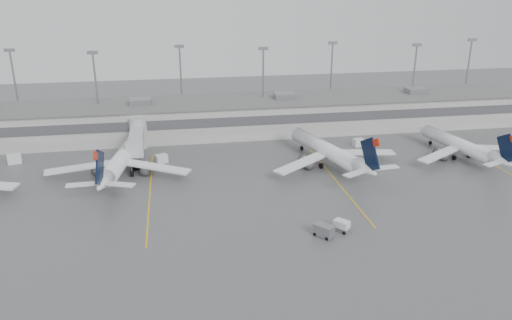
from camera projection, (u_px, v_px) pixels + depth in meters
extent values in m
plane|color=#545457|center=(271.00, 252.00, 70.90)|extent=(260.00, 260.00, 0.00)
cube|color=#9B9B96|center=(225.00, 117.00, 123.09)|extent=(150.00, 16.00, 8.00)
cube|color=#47474C|center=(228.00, 122.00, 115.31)|extent=(150.00, 0.15, 2.20)
cube|color=#606060|center=(224.00, 101.00, 121.68)|extent=(152.00, 17.00, 0.30)
cube|color=slate|center=(416.00, 91.00, 129.35)|extent=(5.00, 4.00, 1.30)
cylinder|color=gray|center=(16.00, 92.00, 121.85)|extent=(0.44, 0.44, 20.00)
cube|color=slate|center=(9.00, 50.00, 118.30)|extent=(2.40, 0.50, 0.80)
cylinder|color=gray|center=(97.00, 96.00, 118.09)|extent=(0.44, 0.44, 20.00)
cube|color=slate|center=(92.00, 53.00, 114.54)|extent=(2.40, 0.50, 0.80)
cylinder|color=gray|center=(181.00, 87.00, 128.19)|extent=(0.44, 0.44, 20.00)
cube|color=slate|center=(179.00, 46.00, 124.64)|extent=(2.40, 0.50, 0.80)
cylinder|color=gray|center=(263.00, 90.00, 124.44)|extent=(0.44, 0.44, 20.00)
cube|color=slate|center=(263.00, 49.00, 120.89)|extent=(2.40, 0.50, 0.80)
cylinder|color=gray|center=(331.00, 81.00, 134.54)|extent=(0.44, 0.44, 20.00)
cube|color=slate|center=(333.00, 43.00, 130.99)|extent=(2.40, 0.50, 0.80)
cylinder|color=gray|center=(413.00, 84.00, 130.78)|extent=(0.44, 0.44, 20.00)
cube|color=slate|center=(417.00, 45.00, 127.23)|extent=(2.40, 0.50, 0.80)
cylinder|color=gray|center=(467.00, 77.00, 140.88)|extent=(0.44, 0.44, 20.00)
cube|color=slate|center=(472.00, 40.00, 137.33)|extent=(2.40, 0.50, 0.80)
cylinder|color=#ACAEB1|center=(138.00, 133.00, 112.62)|extent=(4.00, 4.00, 7.00)
cube|color=#ACAEB1|center=(137.00, 138.00, 106.34)|extent=(2.80, 13.00, 2.60)
cube|color=#ACAEB1|center=(135.00, 149.00, 99.41)|extent=(3.40, 2.40, 3.00)
cylinder|color=gray|center=(136.00, 163.00, 100.42)|extent=(0.70, 0.70, 2.80)
cube|color=black|center=(136.00, 168.00, 100.79)|extent=(2.20, 1.20, 0.70)
cube|color=#E4AF0D|center=(150.00, 192.00, 90.30)|extent=(0.25, 40.00, 0.01)
cube|color=#E4AF0D|center=(335.00, 180.00, 95.85)|extent=(0.25, 40.00, 0.01)
cube|color=#E4AF0D|center=(500.00, 168.00, 101.40)|extent=(0.25, 40.00, 0.01)
cylinder|color=white|center=(122.00, 158.00, 98.22)|extent=(6.72, 22.96, 3.10)
cone|color=white|center=(136.00, 138.00, 110.24)|extent=(3.53, 3.36, 3.10)
cone|color=white|center=(103.00, 183.00, 85.18)|extent=(3.89, 5.60, 3.10)
cube|color=white|center=(81.00, 167.00, 95.73)|extent=(13.70, 4.70, 0.36)
cube|color=white|center=(157.00, 167.00, 95.85)|extent=(13.18, 8.55, 0.36)
cube|color=black|center=(100.00, 168.00, 83.65)|extent=(1.24, 5.80, 6.76)
cube|color=#B8240E|center=(96.00, 156.00, 81.45)|extent=(0.64, 2.11, 1.96)
cylinder|color=black|center=(134.00, 155.00, 107.86)|extent=(0.51, 0.98, 0.93)
cylinder|color=black|center=(110.00, 174.00, 97.14)|extent=(0.64, 1.20, 1.14)
cylinder|color=black|center=(132.00, 174.00, 97.18)|extent=(0.64, 1.20, 1.14)
cylinder|color=white|center=(325.00, 149.00, 103.00)|extent=(9.27, 22.90, 3.13)
cone|color=white|center=(294.00, 133.00, 113.92)|extent=(3.80, 3.66, 3.13)
cone|color=white|center=(367.00, 170.00, 91.14)|extent=(4.43, 5.86, 3.13)
cube|color=white|center=(302.00, 163.00, 97.87)|extent=(12.76, 9.79, 0.36)
cube|color=white|center=(362.00, 152.00, 103.78)|extent=(13.64, 3.22, 0.36)
cube|color=black|center=(370.00, 155.00, 89.65)|extent=(1.90, 5.73, 6.81)
cube|color=#B8240E|center=(376.00, 143.00, 87.56)|extent=(0.88, 2.11, 1.98)
cylinder|color=black|center=(302.00, 148.00, 111.85)|extent=(0.61, 1.00, 0.94)
cylinder|color=black|center=(321.00, 166.00, 101.24)|extent=(0.76, 1.23, 1.15)
cylinder|color=black|center=(339.00, 162.00, 103.01)|extent=(0.76, 1.23, 1.15)
cylinder|color=white|center=(457.00, 144.00, 107.39)|extent=(6.40, 20.74, 2.80)
cone|color=white|center=(423.00, 129.00, 117.60)|extent=(3.22, 3.07, 2.80)
cone|color=white|center=(502.00, 161.00, 96.30)|extent=(3.59, 5.10, 2.80)
cube|color=white|center=(440.00, 154.00, 103.25)|extent=(11.86, 7.88, 0.33)
cube|color=white|center=(489.00, 147.00, 107.44)|extent=(12.37, 4.06, 0.33)
cube|color=black|center=(506.00, 149.00, 94.95)|extent=(1.21, 5.23, 6.11)
cylinder|color=black|center=(430.00, 143.00, 115.63)|extent=(0.47, 0.89, 0.84)
cylinder|color=black|center=(454.00, 158.00, 105.91)|extent=(0.60, 1.09, 1.03)
cylinder|color=black|center=(469.00, 155.00, 107.17)|extent=(0.60, 1.09, 1.03)
cube|color=silver|center=(342.00, 226.00, 76.37)|extent=(2.60, 2.70, 1.73)
cube|color=slate|center=(341.00, 229.00, 76.56)|extent=(2.99, 3.12, 0.67)
cylinder|color=black|center=(333.00, 229.00, 76.61)|extent=(0.51, 0.55, 0.54)
cylinder|color=black|center=(339.00, 225.00, 77.71)|extent=(0.51, 0.55, 0.54)
cylinder|color=black|center=(344.00, 233.00, 75.44)|extent=(0.51, 0.55, 0.54)
cylinder|color=black|center=(349.00, 229.00, 76.55)|extent=(0.51, 0.55, 0.54)
cube|color=slate|center=(324.00, 230.00, 74.71)|extent=(3.21, 3.36, 1.80)
cylinder|color=black|center=(315.00, 234.00, 75.06)|extent=(0.56, 0.60, 0.59)
cylinder|color=black|center=(332.00, 235.00, 74.84)|extent=(0.56, 0.60, 0.59)
cube|color=silver|center=(14.00, 159.00, 103.86)|extent=(3.11, 2.51, 1.91)
cube|color=silver|center=(161.00, 159.00, 104.29)|extent=(2.85, 2.43, 1.71)
cube|color=silver|center=(358.00, 142.00, 114.43)|extent=(2.69, 2.06, 1.71)
cube|color=slate|center=(133.00, 147.00, 110.67)|extent=(3.24, 4.02, 2.18)
cone|color=#FF4505|center=(127.00, 164.00, 102.84)|extent=(0.48, 0.48, 0.77)
cone|color=#FF4505|center=(315.00, 162.00, 103.72)|extent=(0.47, 0.47, 0.74)
cone|color=#FF4505|center=(447.00, 146.00, 113.24)|extent=(0.46, 0.46, 0.74)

